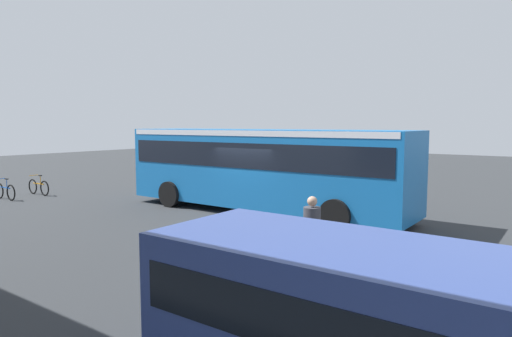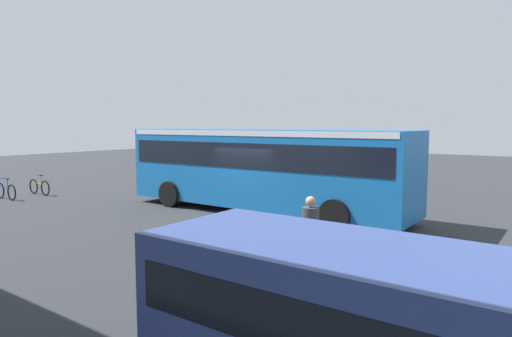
{
  "view_description": "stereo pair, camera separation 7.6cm",
  "coord_description": "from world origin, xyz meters",
  "px_view_note": "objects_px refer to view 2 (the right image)",
  "views": [
    {
      "loc": [
        -9.66,
        13.31,
        3.35
      ],
      "look_at": [
        0.68,
        -1.13,
        1.6
      ],
      "focal_mm": 31.61,
      "sensor_mm": 36.0,
      "label": 1
    },
    {
      "loc": [
        -9.72,
        13.26,
        3.35
      ],
      "look_at": [
        0.68,
        -1.13,
        1.6
      ],
      "focal_mm": 31.61,
      "sensor_mm": 36.0,
      "label": 2
    }
  ],
  "objects_px": {
    "city_bus": "(262,163)",
    "bicycle_blue": "(6,191)",
    "parked_van": "(354,325)",
    "bicycle_orange": "(39,187)",
    "traffic_sign": "(344,158)",
    "pedestrian": "(310,237)"
  },
  "relations": [
    {
      "from": "bicycle_orange",
      "to": "traffic_sign",
      "type": "distance_m",
      "value": 14.32
    },
    {
      "from": "parked_van",
      "to": "pedestrian",
      "type": "xyz_separation_m",
      "value": [
        2.81,
        -4.11,
        -0.3
      ]
    },
    {
      "from": "bicycle_orange",
      "to": "parked_van",
      "type": "bearing_deg",
      "value": 160.36
    },
    {
      "from": "parked_van",
      "to": "bicycle_blue",
      "type": "relative_size",
      "value": 2.71
    },
    {
      "from": "pedestrian",
      "to": "bicycle_orange",
      "type": "bearing_deg",
      "value": -9.31
    },
    {
      "from": "bicycle_blue",
      "to": "bicycle_orange",
      "type": "height_order",
      "value": "same"
    },
    {
      "from": "city_bus",
      "to": "bicycle_orange",
      "type": "height_order",
      "value": "city_bus"
    },
    {
      "from": "city_bus",
      "to": "bicycle_orange",
      "type": "distance_m",
      "value": 11.47
    },
    {
      "from": "bicycle_blue",
      "to": "pedestrian",
      "type": "bearing_deg",
      "value": 176.24
    },
    {
      "from": "city_bus",
      "to": "bicycle_blue",
      "type": "relative_size",
      "value": 6.52
    },
    {
      "from": "parked_van",
      "to": "bicycle_blue",
      "type": "height_order",
      "value": "parked_van"
    },
    {
      "from": "city_bus",
      "to": "traffic_sign",
      "type": "height_order",
      "value": "city_bus"
    },
    {
      "from": "bicycle_blue",
      "to": "parked_van",
      "type": "bearing_deg",
      "value": 164.66
    },
    {
      "from": "parked_van",
      "to": "bicycle_blue",
      "type": "xyz_separation_m",
      "value": [
        18.82,
        -5.16,
        -0.81
      ]
    },
    {
      "from": "parked_van",
      "to": "bicycle_orange",
      "type": "distance_m",
      "value": 20.11
    },
    {
      "from": "traffic_sign",
      "to": "parked_van",
      "type": "bearing_deg",
      "value": 115.33
    },
    {
      "from": "pedestrian",
      "to": "traffic_sign",
      "type": "bearing_deg",
      "value": -69.11
    },
    {
      "from": "bicycle_blue",
      "to": "pedestrian",
      "type": "distance_m",
      "value": 16.06
    },
    {
      "from": "parked_van",
      "to": "bicycle_orange",
      "type": "relative_size",
      "value": 2.71
    },
    {
      "from": "traffic_sign",
      "to": "pedestrian",
      "type": "bearing_deg",
      "value": 110.89
    },
    {
      "from": "bicycle_blue",
      "to": "traffic_sign",
      "type": "relative_size",
      "value": 0.63
    },
    {
      "from": "bicycle_orange",
      "to": "pedestrian",
      "type": "relative_size",
      "value": 0.99
    }
  ]
}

